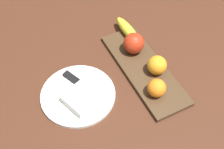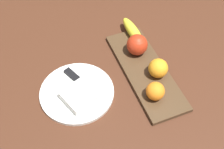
{
  "view_description": "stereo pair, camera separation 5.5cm",
  "coord_description": "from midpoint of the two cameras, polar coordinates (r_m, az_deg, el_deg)",
  "views": [
    {
      "loc": [
        0.54,
        -0.43,
        0.83
      ],
      "look_at": [
        -0.02,
        -0.15,
        0.05
      ],
      "focal_mm": 45.81,
      "sensor_mm": 36.0,
      "label": 1
    },
    {
      "loc": [
        0.56,
        -0.38,
        0.83
      ],
      "look_at": [
        -0.02,
        -0.15,
        0.05
      ],
      "focal_mm": 45.81,
      "sensor_mm": 36.0,
      "label": 2
    }
  ],
  "objects": [
    {
      "name": "knife",
      "position": [
        1.03,
        -8.57,
        -1.49
      ],
      "size": [
        0.17,
        0.09,
        0.01
      ],
      "rotation": [
        0.0,
        0.0,
        0.41
      ],
      "color": "silver",
      "rests_on": "dinner_plate"
    },
    {
      "name": "ground_plane",
      "position": [
        1.07,
        6.51,
        0.43
      ],
      "size": [
        2.4,
        2.4,
        0.0
      ],
      "primitive_type": "plane",
      "color": "#472517"
    },
    {
      "name": "fruit_tray",
      "position": [
        1.07,
        4.87,
        1.13
      ],
      "size": [
        0.43,
        0.15,
        0.02
      ],
      "primitive_type": "cube",
      "color": "#4A3521",
      "rests_on": "ground_plane"
    },
    {
      "name": "folded_napkin",
      "position": [
        0.97,
        -7.8,
        -4.78
      ],
      "size": [
        0.13,
        0.13,
        0.03
      ],
      "primitive_type": "cube",
      "rotation": [
        0.0,
        0.0,
        0.35
      ],
      "color": "white",
      "rests_on": "dinner_plate"
    },
    {
      "name": "banana",
      "position": [
        1.17,
        1.81,
        8.79
      ],
      "size": [
        0.17,
        0.05,
        0.04
      ],
      "primitive_type": "ellipsoid",
      "rotation": [
        0.0,
        0.0,
        3.17
      ],
      "color": "yellow",
      "rests_on": "fruit_tray"
    },
    {
      "name": "orange_near_banana",
      "position": [
        1.03,
        7.47,
        1.81
      ],
      "size": [
        0.07,
        0.07,
        0.07
      ],
      "primitive_type": "sphere",
      "color": "orange",
      "rests_on": "fruit_tray"
    },
    {
      "name": "orange_near_apple",
      "position": [
        0.97,
        7.31,
        -2.74
      ],
      "size": [
        0.06,
        0.06,
        0.06
      ],
      "primitive_type": "sphere",
      "color": "orange",
      "rests_on": "fruit_tray"
    },
    {
      "name": "apple",
      "position": [
        1.09,
        2.93,
        6.21
      ],
      "size": [
        0.08,
        0.08,
        0.08
      ],
      "primitive_type": "sphere",
      "color": "red",
      "rests_on": "fruit_tray"
    },
    {
      "name": "dinner_plate",
      "position": [
        1.01,
        -8.34,
        -4.09
      ],
      "size": [
        0.26,
        0.26,
        0.01
      ],
      "primitive_type": "cylinder",
      "color": "white",
      "rests_on": "ground_plane"
    }
  ]
}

